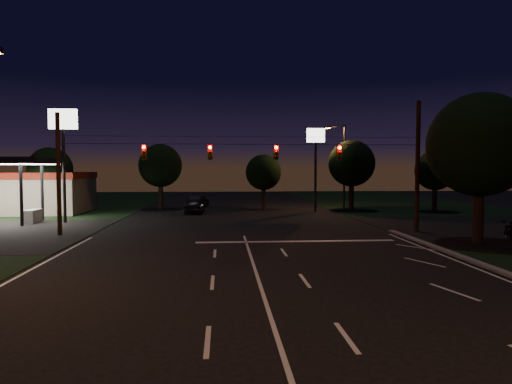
{
  "coord_description": "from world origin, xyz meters",
  "views": [
    {
      "loc": [
        -1.42,
        -15.44,
        4.4
      ],
      "look_at": [
        0.58,
        11.28,
        3.0
      ],
      "focal_mm": 32.0,
      "sensor_mm": 36.0,
      "label": 1
    }
  ],
  "objects": [
    {
      "name": "tree_far_a",
      "position": [
        -17.98,
        30.12,
        4.26
      ],
      "size": [
        4.2,
        4.2,
        6.42
      ],
      "color": "black",
      "rests_on": "ground"
    },
    {
      "name": "signal_span",
      "position": [
        -0.0,
        14.96,
        5.5
      ],
      "size": [
        24.0,
        0.4,
        1.56
      ],
      "color": "black",
      "rests_on": "ground"
    },
    {
      "name": "center_line",
      "position": [
        0.0,
        -6.0,
        0.01
      ],
      "size": [
        0.14,
        40.0,
        0.01
      ],
      "primitive_type": "cube",
      "color": "silver",
      "rests_on": "ground"
    },
    {
      "name": "car_oncoming_a",
      "position": [
        -4.13,
        29.22,
        0.75
      ],
      "size": [
        1.92,
        4.47,
        1.5
      ],
      "primitive_type": "imported",
      "rotation": [
        0.0,
        0.0,
        3.11
      ],
      "color": "black",
      "rests_on": "ground"
    },
    {
      "name": "car_oncoming_b",
      "position": [
        -4.11,
        35.48,
        0.69
      ],
      "size": [
        2.44,
        4.43,
        1.38
      ],
      "primitive_type": "imported",
      "rotation": [
        0.0,
        0.0,
        2.89
      ],
      "color": "black",
      "rests_on": "ground"
    },
    {
      "name": "tree_far_b",
      "position": [
        -7.98,
        34.13,
        4.61
      ],
      "size": [
        4.6,
        4.6,
        6.98
      ],
      "color": "black",
      "rests_on": "ground"
    },
    {
      "name": "ground",
      "position": [
        0.0,
        0.0,
        0.0
      ],
      "size": [
        140.0,
        140.0,
        0.0
      ],
      "primitive_type": "plane",
      "color": "black",
      "rests_on": "ground"
    },
    {
      "name": "stop_bar",
      "position": [
        3.0,
        11.5,
        0.01
      ],
      "size": [
        12.0,
        0.5,
        0.01
      ],
      "primitive_type": "cube",
      "color": "silver",
      "rests_on": "ground"
    },
    {
      "name": "street_light_right_far",
      "position": [
        11.24,
        32.0,
        5.24
      ],
      "size": [
        2.2,
        0.35,
        9.0
      ],
      "color": "black",
      "rests_on": "ground"
    },
    {
      "name": "gas_station",
      "position": [
        -21.86,
        30.39,
        2.38
      ],
      "size": [
        14.2,
        16.1,
        5.25
      ],
      "color": "gray",
      "rests_on": "ground"
    },
    {
      "name": "utility_pole_right",
      "position": [
        12.0,
        15.0,
        0.0
      ],
      "size": [
        0.3,
        0.3,
        9.0
      ],
      "primitive_type": "cylinder",
      "color": "black",
      "rests_on": "ground"
    },
    {
      "name": "pole_sign_left_near",
      "position": [
        -14.0,
        22.0,
        6.98
      ],
      "size": [
        2.2,
        0.3,
        9.1
      ],
      "color": "black",
      "rests_on": "ground"
    },
    {
      "name": "utility_pole_left",
      "position": [
        -12.0,
        15.0,
        0.0
      ],
      "size": [
        0.28,
        0.28,
        8.0
      ],
      "primitive_type": "cylinder",
      "color": "black",
      "rests_on": "ground"
    },
    {
      "name": "pole_sign_right",
      "position": [
        8.0,
        30.0,
        6.24
      ],
      "size": [
        1.8,
        0.3,
        8.4
      ],
      "color": "black",
      "rests_on": "ground"
    },
    {
      "name": "tree_far_d",
      "position": [
        12.02,
        31.13,
        4.83
      ],
      "size": [
        4.8,
        4.8,
        7.3
      ],
      "color": "black",
      "rests_on": "ground"
    },
    {
      "name": "tree_far_e",
      "position": [
        20.02,
        29.11,
        4.11
      ],
      "size": [
        4.0,
        4.0,
        6.18
      ],
      "color": "black",
      "rests_on": "ground"
    },
    {
      "name": "tree_far_c",
      "position": [
        3.02,
        33.1,
        3.9
      ],
      "size": [
        3.8,
        3.8,
        5.86
      ],
      "color": "black",
      "rests_on": "ground"
    },
    {
      "name": "tree_right_near",
      "position": [
        13.53,
        10.17,
        5.68
      ],
      "size": [
        6.0,
        6.0,
        8.76
      ],
      "color": "black",
      "rests_on": "ground"
    }
  ]
}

